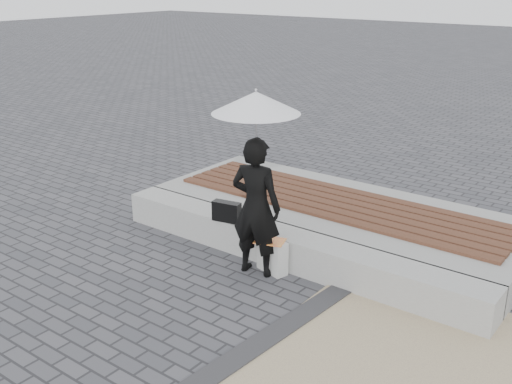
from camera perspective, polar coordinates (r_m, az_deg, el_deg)
ground at (r=6.35m, az=-5.42°, el=-11.75°), size 80.00×80.00×0.00m
edging_band at (r=5.61m, az=-3.09°, el=-16.18°), size 0.61×5.20×0.04m
seating_ledge at (r=7.36m, az=2.96°, el=-5.24°), size 5.00×0.45×0.40m
timber_platform at (r=8.30m, az=7.64°, el=-2.40°), size 5.00×2.00×0.40m
timber_decking at (r=8.22m, az=7.71°, el=-0.98°), size 4.60×1.20×0.04m
woman at (r=6.89m, az=0.00°, el=-1.42°), size 0.66×0.50×1.64m
parasol at (r=6.55m, az=0.00°, el=8.40°), size 0.97×0.97×1.24m
handbag at (r=7.56m, az=-2.78°, el=-1.85°), size 0.38×0.19×0.25m
canvas_tote at (r=7.14m, az=1.55°, el=-6.01°), size 0.41×0.25×0.41m
magazine at (r=7.02m, az=1.32°, el=-4.62°), size 0.40×0.34×0.01m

